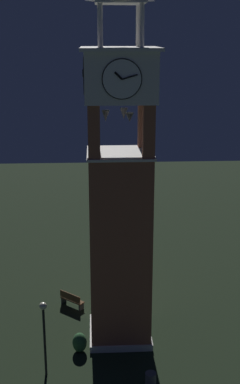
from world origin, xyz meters
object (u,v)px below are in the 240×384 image
object	(u,v)px
clock_tower	(120,203)
lamp_post	(44,325)
trash_bin	(151,380)
park_bench	(72,300)

from	to	relation	value
clock_tower	lamp_post	world-z (taller)	clock_tower
lamp_post	trash_bin	distance (m)	5.62
clock_tower	lamp_post	distance (m)	7.01
park_bench	lamp_post	distance (m)	6.91
lamp_post	trash_bin	size ratio (longest dim) A/B	4.90
clock_tower	trash_bin	world-z (taller)	clock_tower
clock_tower	trash_bin	bearing A→B (deg)	104.83
clock_tower	park_bench	size ratio (longest dim) A/B	12.45
lamp_post	trash_bin	xyz separation A→B (m)	(-4.97, 1.26, -2.31)
lamp_post	trash_bin	bearing A→B (deg)	165.81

